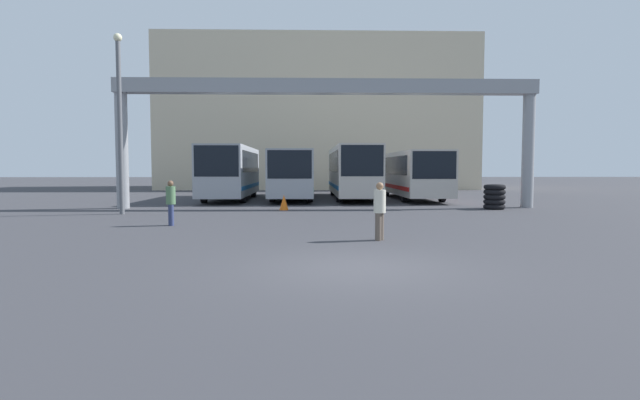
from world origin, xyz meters
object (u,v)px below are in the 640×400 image
pedestrian_far_center (380,210)px  traffic_cone (284,202)px  bus_slot_2 (352,169)px  lamp_post (120,116)px  bus_slot_3 (412,172)px  bus_slot_0 (231,170)px  tire_stack (494,197)px  bus_slot_1 (293,172)px  pedestrian_near_right (171,202)px

pedestrian_far_center → traffic_cone: (-3.12, 10.05, -0.49)m
bus_slot_2 → lamp_post: (-11.01, -10.92, 2.31)m
bus_slot_3 → pedestrian_far_center: (-4.81, -18.55, -0.88)m
bus_slot_2 → bus_slot_0: bearing=-171.1°
lamp_post → bus_slot_3: bearing=35.0°
tire_stack → lamp_post: lamp_post is taller
bus_slot_1 → bus_slot_2: bus_slot_2 is taller
bus_slot_0 → traffic_cone: 8.75m
bus_slot_1 → bus_slot_3: bus_slot_1 is taller
bus_slot_0 → pedestrian_near_right: (0.04, -14.08, -1.06)m
pedestrian_far_center → lamp_post: (-10.08, 8.13, 3.37)m
bus_slot_3 → lamp_post: lamp_post is taller
bus_slot_2 → pedestrian_far_center: (-0.94, -19.05, -1.06)m
bus_slot_3 → traffic_cone: 11.70m
bus_slot_3 → tire_stack: 8.65m
bus_slot_2 → bus_slot_3: 3.91m
bus_slot_0 → bus_slot_2: (7.75, 1.22, 0.02)m
bus_slot_0 → traffic_cone: bearing=-64.6°
traffic_cone → bus_slot_2: bearing=65.7°
bus_slot_2 → traffic_cone: 9.99m
bus_slot_2 → bus_slot_3: (3.87, -0.50, -0.18)m
tire_stack → pedestrian_far_center: bearing=-124.7°
bus_slot_2 → pedestrian_near_right: (-7.71, -15.30, -1.08)m
bus_slot_1 → pedestrian_near_right: 15.50m
tire_stack → bus_slot_0: bearing=151.6°
pedestrian_far_center → tire_stack: (7.13, 10.30, -0.26)m
bus_slot_0 → bus_slot_3: size_ratio=0.87×
bus_slot_0 → lamp_post: bearing=-108.6°
tire_stack → lamp_post: (-17.21, -2.17, 3.63)m
pedestrian_near_right → bus_slot_3: bearing=119.9°
bus_slot_1 → pedestrian_far_center: bearing=-81.1°
traffic_cone → lamp_post: lamp_post is taller
bus_slot_0 → pedestrian_far_center: bearing=-69.1°
pedestrian_near_right → lamp_post: 6.45m
traffic_cone → tire_stack: tire_stack is taller
traffic_cone → tire_stack: size_ratio=0.61×
traffic_cone → bus_slot_1: bearing=88.8°
bus_slot_1 → traffic_cone: (-0.18, -8.69, -1.40)m
pedestrian_near_right → tire_stack: 15.37m
bus_slot_1 → bus_slot_3: size_ratio=1.03×
bus_slot_3 → traffic_cone: size_ratio=15.79×
bus_slot_0 → lamp_post: 10.50m
lamp_post → bus_slot_0: bearing=71.4°
bus_slot_2 → tire_stack: bus_slot_2 is taller
bus_slot_0 → tire_stack: size_ratio=8.38×
pedestrian_far_center → tire_stack: 12.53m
lamp_post → bus_slot_2: bearing=44.8°
bus_slot_0 → lamp_post: lamp_post is taller
pedestrian_near_right → lamp_post: (-3.31, 4.38, 3.40)m
lamp_post → bus_slot_1: bearing=56.1°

